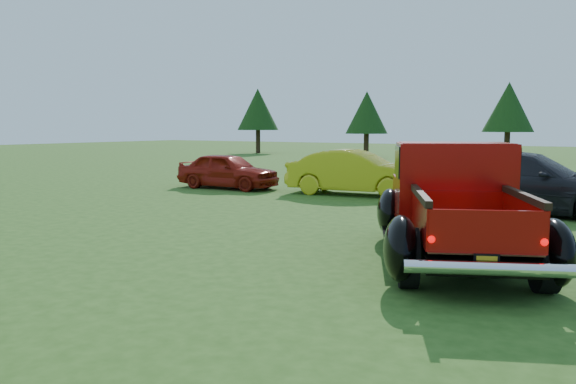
% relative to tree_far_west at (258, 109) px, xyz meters
% --- Properties ---
extents(ground, '(120.00, 120.00, 0.00)m').
position_rel_tree_far_west_xyz_m(ground, '(22.00, -30.00, -3.52)').
color(ground, '#2B4E16').
rests_on(ground, ground).
extents(tree_far_west, '(3.33, 3.33, 5.20)m').
position_rel_tree_far_west_xyz_m(tree_far_west, '(0.00, 0.00, 0.00)').
color(tree_far_west, '#332114').
rests_on(tree_far_west, ground).
extents(tree_west, '(2.94, 2.94, 4.60)m').
position_rel_tree_far_west_xyz_m(tree_west, '(10.00, -1.00, -0.41)').
color(tree_west, '#332114').
rests_on(tree_west, ground).
extents(tree_mid_left, '(3.20, 3.20, 5.00)m').
position_rel_tree_far_west_xyz_m(tree_mid_left, '(19.00, 1.00, -0.14)').
color(tree_mid_left, '#332114').
rests_on(tree_mid_left, ground).
extents(pickup_truck, '(3.96, 5.36, 1.88)m').
position_rel_tree_far_west_xyz_m(pickup_truck, '(23.79, -28.16, -2.63)').
color(pickup_truck, black).
rests_on(pickup_truck, ground).
extents(show_car_red, '(3.71, 1.63, 1.24)m').
position_rel_tree_far_west_xyz_m(show_car_red, '(14.26, -22.04, -2.90)').
color(show_car_red, maroon).
rests_on(show_car_red, ground).
extents(show_car_yellow, '(4.45, 2.07, 1.41)m').
position_rel_tree_far_west_xyz_m(show_car_yellow, '(18.82, -21.36, -2.81)').
color(show_car_yellow, gold).
rests_on(show_car_yellow, ground).
extents(show_car_grey, '(5.28, 2.34, 1.51)m').
position_rel_tree_far_west_xyz_m(show_car_grey, '(23.99, -22.38, -2.76)').
color(show_car_grey, black).
rests_on(show_car_grey, ground).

